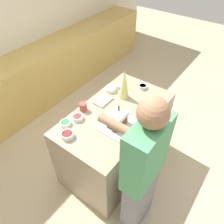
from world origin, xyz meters
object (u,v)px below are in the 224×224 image
Objects in this scene: candy_bowl_near_tray_right at (119,86)px; candy_bowl_far_left at (67,135)px; mug at (83,107)px; gingerbread_house at (117,119)px; person at (142,173)px; baking_tray at (117,125)px; candy_bowl_front_corner at (65,123)px; candy_bowl_behind_tray at (111,89)px; decorative_tree at (124,84)px; candy_bowl_center_rear at (78,117)px; cookbook at (103,101)px; candy_bowl_beside_tree at (143,87)px.

candy_bowl_far_left reaches higher than candy_bowl_near_tray_right.
gingerbread_house is at bearing -85.75° from mug.
gingerbread_house is 0.13× the size of person.
baking_tray is 0.09m from gingerbread_house.
candy_bowl_front_corner is 0.87× the size of candy_bowl_behind_tray.
gingerbread_house is 0.50m from decorative_tree.
candy_bowl_behind_tray is at bearing 1.82° from candy_bowl_center_rear.
decorative_tree is 3.18× the size of candy_bowl_center_rear.
candy_bowl_center_rear is at bearing 114.25° from gingerbread_house.
gingerbread_house reaches higher than candy_bowl_near_tray_right.
mug is at bearing 173.20° from candy_bowl_near_tray_right.
candy_bowl_behind_tray is 1.18m from person.
candy_bowl_far_left reaches higher than cookbook.
candy_bowl_front_corner is at bearing 125.59° from gingerbread_house.
gingerbread_house is 0.68m from candy_bowl_near_tray_right.
cookbook is 1.01m from person.
candy_bowl_behind_tray is 0.08× the size of person.
candy_bowl_beside_tree is at bearing -17.03° from candy_bowl_center_rear.
decorative_tree is 2.91× the size of candy_bowl_far_left.
mug is (-0.47, 0.23, -0.14)m from decorative_tree.
candy_bowl_front_corner is at bearing 162.78° from candy_bowl_beside_tree.
candy_bowl_beside_tree reaches higher than cookbook.
candy_bowl_near_tray_right is 0.88m from candy_bowl_front_corner.
baking_tray is 0.54m from candy_bowl_front_corner.
person reaches higher than candy_bowl_front_corner.
decorative_tree is 0.66m from candy_bowl_center_rear.
person is (-0.76, -0.91, -0.06)m from candy_bowl_behind_tray.
candy_bowl_center_rear is (-0.18, 0.40, -0.07)m from gingerbread_house.
baking_tray is 0.73m from candy_bowl_beside_tree.
gingerbread_house reaches higher than candy_bowl_behind_tray.
candy_bowl_center_rear is at bearing 81.28° from person.
decorative_tree reaches higher than baking_tray.
decorative_tree is 0.26m from candy_bowl_behind_tray.
gingerbread_house is (0.00, 0.00, 0.09)m from baking_tray.
candy_bowl_far_left is at bearing -159.53° from candy_bowl_center_rear.
person is at bearing -129.69° from candy_bowl_behind_tray.
baking_tray is 3.51× the size of candy_bowl_beside_tree.
gingerbread_house reaches higher than cookbook.
candy_bowl_far_left is at bearing 144.34° from baking_tray.
candy_bowl_near_tray_right reaches higher than baking_tray.
gingerbread_house reaches higher than candy_bowl_front_corner.
candy_bowl_beside_tree is (0.29, -0.10, -0.16)m from decorative_tree.
candy_bowl_front_corner is 1.19× the size of mug.
candy_bowl_behind_tray reaches higher than candy_bowl_center_rear.
candy_bowl_behind_tray is at bearing 89.05° from decorative_tree.
person is (-0.88, -0.87, -0.06)m from candy_bowl_near_tray_right.
gingerbread_house is at bearing 22.62° from baking_tray.
candy_bowl_center_rear is at bearing -161.04° from mug.
candy_bowl_center_rear is 1.14× the size of candy_bowl_beside_tree.
decorative_tree is at bearing 26.16° from baking_tray.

